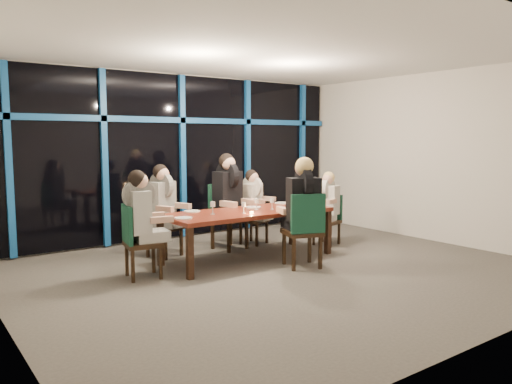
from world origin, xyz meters
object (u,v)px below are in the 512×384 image
dining_table (248,215)px  diner_end_left (142,208)px  chair_end_right (329,217)px  diner_far_left (164,197)px  water_pitcher (293,201)px  chair_near_mid (305,227)px  chair_far_mid (226,212)px  chair_end_left (136,238)px  diner_far_right (254,196)px  wine_bottle (308,198)px  chair_far_right (250,215)px  diner_near_mid (303,196)px  diner_end_right (327,197)px  chair_far_left (160,221)px  diner_far_mid (229,187)px

dining_table → diner_end_left: diner_end_left is taller
chair_end_right → diner_far_left: size_ratio=0.90×
water_pitcher → chair_end_right: bearing=14.6°
diner_far_left → chair_near_mid: bearing=-76.7°
chair_far_mid → chair_end_left: (-1.93, -0.85, -0.06)m
diner_far_right → wine_bottle: 1.03m
chair_far_right → diner_far_right: 0.36m
diner_end_left → diner_near_mid: (2.07, -0.81, 0.09)m
diner_end_right → chair_far_left: bearing=-127.2°
chair_far_left → diner_far_mid: bearing=-33.3°
chair_end_right → diner_near_mid: (-1.41, -0.90, 0.54)m
diner_far_right → diner_near_mid: 1.73m
dining_table → water_pitcher: size_ratio=12.32×
diner_far_right → chair_near_mid: bearing=-124.0°
chair_end_right → diner_end_left: diner_end_left is taller
chair_far_left → chair_end_left: chair_far_left is taller
chair_end_left → wine_bottle: size_ratio=3.07×
chair_end_right → chair_far_mid: bearing=-133.4°
chair_far_mid → diner_near_mid: bearing=-91.6°
diner_near_mid → wine_bottle: diner_near_mid is taller
chair_far_mid → diner_far_right: size_ratio=1.26×
chair_far_mid → chair_end_right: bearing=-34.7°
diner_near_mid → wine_bottle: 1.07m
wine_bottle → chair_far_right: bearing=113.0°
dining_table → chair_far_left: (-0.98, 1.00, -0.13)m
wine_bottle → diner_end_right: bearing=14.3°
chair_far_left → diner_near_mid: bearing=-75.3°
chair_far_mid → wine_bottle: 1.39m
chair_end_left → chair_near_mid: 2.31m
chair_end_right → chair_far_right: bearing=-146.2°
chair_end_left → wine_bottle: bearing=-82.2°
diner_far_left → water_pitcher: diner_far_left is taller
diner_end_left → water_pitcher: 2.42m
chair_far_right → chair_end_right: 1.37m
diner_far_left → water_pitcher: (1.66, -1.12, -0.08)m
chair_far_left → diner_end_left: 1.29m
chair_far_left → chair_far_mid: 1.14m
chair_far_right → water_pitcher: bearing=-111.0°
chair_far_right → diner_near_mid: 1.86m
diner_far_right → wine_bottle: bearing=-88.6°
diner_far_right → chair_end_right: bearing=-58.2°
chair_far_left → chair_end_left: (-0.80, -0.98, -0.00)m
diner_far_mid → chair_far_mid: bearing=90.0°
dining_table → diner_end_right: diner_end_right is taller
chair_end_left → chair_far_mid: bearing=-56.6°
chair_far_right → chair_end_right: bearing=-59.8°
diner_far_right → diner_end_left: bearing=178.0°
chair_far_left → chair_near_mid: bearing=-77.2°
wine_bottle → chair_end_right: bearing=14.7°
diner_near_mid → diner_far_right: bearing=-82.1°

